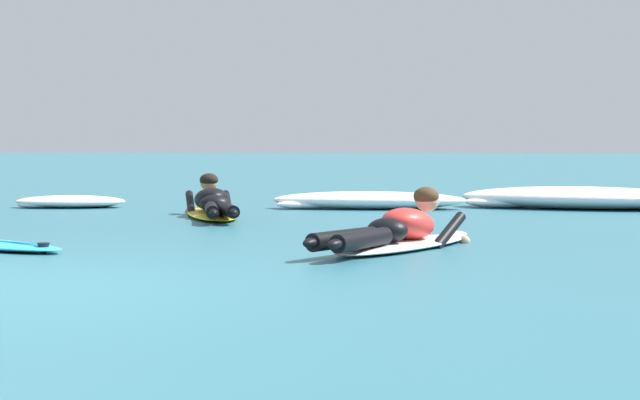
# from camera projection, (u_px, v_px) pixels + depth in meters

# --- Properties ---
(ground_plane) EXTENTS (120.00, 120.00, 0.00)m
(ground_plane) POSITION_uv_depth(u_px,v_px,m) (219.00, 201.00, 16.93)
(ground_plane) COLOR #2D6B7A
(surfer_near) EXTENTS (1.50, 2.38, 0.53)m
(surfer_near) POSITION_uv_depth(u_px,v_px,m) (399.00, 233.00, 9.45)
(surfer_near) COLOR white
(surfer_near) RESTS_ON ground
(surfer_far) EXTENTS (1.10, 2.75, 0.53)m
(surfer_far) POSITION_uv_depth(u_px,v_px,m) (213.00, 206.00, 13.33)
(surfer_far) COLOR yellow
(surfer_far) RESTS_ON ground
(whitewater_front) EXTENTS (1.49, 0.82, 0.16)m
(whitewater_front) POSITION_uv_depth(u_px,v_px,m) (71.00, 202.00, 15.28)
(whitewater_front) COLOR white
(whitewater_front) RESTS_ON ground
(whitewater_mid_left) EXTENTS (3.27, 1.97, 0.29)m
(whitewater_mid_left) POSITION_uv_depth(u_px,v_px,m) (579.00, 198.00, 15.03)
(whitewater_mid_left) COLOR white
(whitewater_mid_left) RESTS_ON ground
(whitewater_mid_right) EXTENTS (2.53, 0.83, 0.23)m
(whitewater_mid_right) POSITION_uv_depth(u_px,v_px,m) (369.00, 201.00, 14.97)
(whitewater_mid_right) COLOR white
(whitewater_mid_right) RESTS_ON ground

